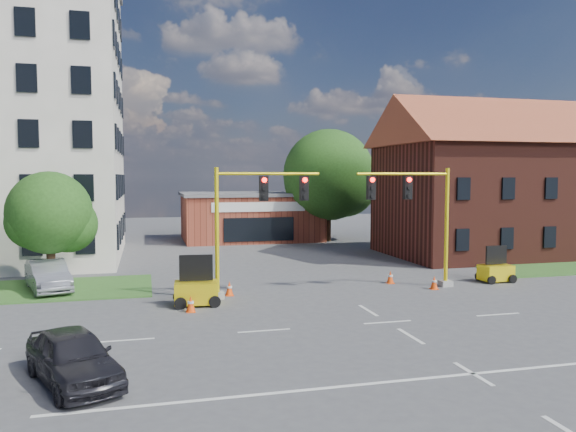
% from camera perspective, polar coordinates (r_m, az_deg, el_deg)
% --- Properties ---
extents(ground, '(120.00, 120.00, 0.00)m').
position_cam_1_polar(ground, '(22.97, 10.08, -10.58)').
color(ground, '#464649').
rests_on(ground, ground).
extents(lane_markings, '(60.00, 36.00, 0.01)m').
position_cam_1_polar(lane_markings, '(20.38, 13.63, -12.52)').
color(lane_markings, silver).
rests_on(lane_markings, ground).
extents(brick_shop, '(12.40, 8.40, 4.30)m').
position_cam_1_polar(brick_shop, '(51.18, -3.84, 0.01)').
color(brick_shop, maroon).
rests_on(brick_shop, ground).
extents(townhouse_row, '(21.00, 11.00, 11.50)m').
position_cam_1_polar(townhouse_row, '(45.32, 22.72, 3.95)').
color(townhouse_row, '#4E1F17').
rests_on(townhouse_row, ground).
extents(tree_large, '(8.46, 8.06, 9.92)m').
position_cam_1_polar(tree_large, '(49.98, 4.58, 3.90)').
color(tree_large, '#321D12').
rests_on(tree_large, ground).
extents(tree_nw_front, '(4.45, 4.24, 6.04)m').
position_cam_1_polar(tree_nw_front, '(31.21, -22.64, 0.01)').
color(tree_nw_front, '#321D12').
rests_on(tree_nw_front, ground).
extents(signal_mast_west, '(5.30, 0.60, 6.20)m').
position_cam_1_polar(signal_mast_west, '(26.74, -3.75, 0.07)').
color(signal_mast_west, gray).
rests_on(signal_mast_west, ground).
extents(signal_mast_east, '(5.30, 0.60, 6.20)m').
position_cam_1_polar(signal_mast_east, '(29.59, 13.08, 0.36)').
color(signal_mast_east, gray).
rests_on(signal_mast_east, ground).
extents(trailer_west, '(2.01, 1.43, 2.17)m').
position_cam_1_polar(trailer_west, '(25.67, -9.30, -7.45)').
color(trailer_west, yellow).
rests_on(trailer_west, ground).
extents(trailer_east, '(1.73, 1.22, 1.90)m').
position_cam_1_polar(trailer_east, '(32.88, 20.36, -5.26)').
color(trailer_east, yellow).
rests_on(trailer_east, ground).
extents(cone_a, '(0.40, 0.40, 0.70)m').
position_cam_1_polar(cone_a, '(24.52, -9.86, -8.82)').
color(cone_a, '#F0450C').
rests_on(cone_a, ground).
extents(cone_b, '(0.40, 0.40, 0.70)m').
position_cam_1_polar(cone_b, '(27.53, -5.98, -7.36)').
color(cone_b, '#F0450C').
rests_on(cone_b, ground).
extents(cone_c, '(0.40, 0.40, 0.70)m').
position_cam_1_polar(cone_c, '(29.84, 14.62, -6.57)').
color(cone_c, '#F0450C').
rests_on(cone_c, ground).
extents(cone_d, '(0.40, 0.40, 0.70)m').
position_cam_1_polar(cone_d, '(30.90, 10.35, -6.14)').
color(cone_d, '#F0450C').
rests_on(cone_d, ground).
extents(pickup_white, '(5.95, 4.08, 1.51)m').
position_cam_1_polar(pickup_white, '(42.25, 18.18, -2.96)').
color(pickup_white, silver).
rests_on(pickup_white, ground).
extents(sedan_dark, '(3.40, 4.81, 1.52)m').
position_cam_1_polar(sedan_dark, '(17.20, -21.00, -13.20)').
color(sedan_dark, '#222227').
rests_on(sedan_dark, ground).
extents(sedan_silver_front, '(3.00, 5.03, 1.57)m').
position_cam_1_polar(sedan_silver_front, '(30.85, -23.20, -5.59)').
color(sedan_silver_front, '#97999E').
rests_on(sedan_silver_front, ground).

